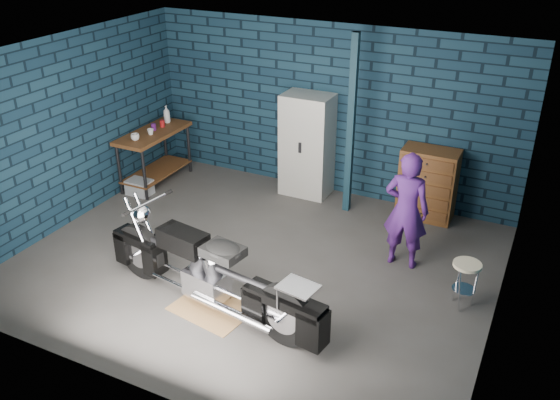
% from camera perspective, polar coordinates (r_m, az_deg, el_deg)
% --- Properties ---
extents(ground, '(6.00, 6.00, 0.00)m').
position_cam_1_polar(ground, '(7.89, -2.36, -5.98)').
color(ground, '#474542').
rests_on(ground, ground).
extents(room_walls, '(6.02, 5.01, 2.71)m').
position_cam_1_polar(room_walls, '(7.51, -0.61, 8.43)').
color(room_walls, '#0F2433').
rests_on(room_walls, ground).
extents(support_post, '(0.10, 0.10, 2.70)m').
position_cam_1_polar(support_post, '(8.70, 6.84, 7.02)').
color(support_post, '#102834').
rests_on(support_post, ground).
extents(workbench, '(0.60, 1.40, 0.91)m').
position_cam_1_polar(workbench, '(10.11, -11.91, 4.04)').
color(workbench, brown).
rests_on(workbench, ground).
extents(drip_mat, '(0.99, 0.81, 0.01)m').
position_cam_1_polar(drip_mat, '(7.11, -6.51, -10.29)').
color(drip_mat, olive).
rests_on(drip_mat, ground).
extents(motorcycle, '(2.67, 1.11, 1.14)m').
position_cam_1_polar(motorcycle, '(6.78, -6.75, -6.46)').
color(motorcycle, black).
rests_on(motorcycle, ground).
extents(person, '(0.58, 0.39, 1.57)m').
position_cam_1_polar(person, '(7.64, 12.06, -0.98)').
color(person, '#4D1E73').
rests_on(person, ground).
extents(storage_bin, '(0.39, 0.28, 0.24)m').
position_cam_1_polar(storage_bin, '(9.88, -13.36, 1.21)').
color(storage_bin, '#93969B').
rests_on(storage_bin, ground).
extents(locker, '(0.77, 0.55, 1.65)m').
position_cam_1_polar(locker, '(9.41, 2.61, 5.29)').
color(locker, beige).
rests_on(locker, ground).
extents(tool_chest, '(0.81, 0.45, 1.08)m').
position_cam_1_polar(tool_chest, '(8.99, 14.00, 1.46)').
color(tool_chest, brown).
rests_on(tool_chest, ground).
extents(shop_stool, '(0.41, 0.41, 0.59)m').
position_cam_1_polar(shop_stool, '(7.25, 17.29, -7.81)').
color(shop_stool, beige).
rests_on(shop_stool, ground).
extents(cup_a, '(0.14, 0.14, 0.11)m').
position_cam_1_polar(cup_a, '(9.61, -13.77, 5.91)').
color(cup_a, beige).
rests_on(cup_a, workbench).
extents(cup_b, '(0.11, 0.11, 0.10)m').
position_cam_1_polar(cup_b, '(9.80, -12.34, 6.43)').
color(cup_b, beige).
rests_on(cup_b, workbench).
extents(mug_purple, '(0.09, 0.09, 0.11)m').
position_cam_1_polar(mug_purple, '(9.99, -12.08, 6.89)').
color(mug_purple, '#5A1B6F').
rests_on(mug_purple, workbench).
extents(mug_red, '(0.11, 0.11, 0.12)m').
position_cam_1_polar(mug_red, '(10.12, -11.25, 7.24)').
color(mug_red, '#9F1516').
rests_on(mug_red, workbench).
extents(bottle, '(0.14, 0.14, 0.30)m').
position_cam_1_polar(bottle, '(10.28, -10.85, 8.12)').
color(bottle, '#93969B').
rests_on(bottle, workbench).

